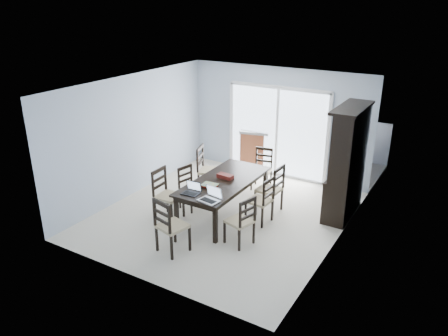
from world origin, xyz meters
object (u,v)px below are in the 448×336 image
at_px(chair_left_far, 205,164).
at_px(chair_right_far, 274,184).
at_px(chair_left_mid, 189,183).
at_px(chair_end_near, 168,221).
at_px(laptop_dark, 190,191).
at_px(cell_phone, 203,200).
at_px(chair_right_mid, 264,196).
at_px(dining_table, 224,184).
at_px(chair_end_far, 263,164).
at_px(hot_tub, 283,144).
at_px(laptop_silver, 209,198).
at_px(game_box, 225,176).
at_px(china_hutch, 347,164).
at_px(chair_left_near, 164,189).
at_px(chair_right_near, 243,216).

xyz_separation_m(chair_left_far, chair_right_far, (1.73, -0.19, -0.02)).
bearing_deg(chair_left_mid, chair_end_near, 36.18).
distance_m(laptop_dark, cell_phone, 0.35).
bearing_deg(chair_right_mid, dining_table, 101.39).
height_order(chair_end_far, hot_tub, chair_end_far).
height_order(chair_right_far, laptop_silver, chair_right_far).
bearing_deg(hot_tub, chair_left_mid, -99.85).
bearing_deg(game_box, china_hutch, 29.32).
bearing_deg(chair_left_near, dining_table, 125.38).
height_order(laptop_dark, cell_phone, laptop_dark).
bearing_deg(chair_left_near, game_box, 129.94).
relative_size(chair_right_mid, chair_end_far, 1.03).
bearing_deg(chair_end_near, laptop_silver, 79.35).
distance_m(chair_left_far, chair_right_near, 2.42).
bearing_deg(chair_end_far, dining_table, 77.03).
relative_size(dining_table, laptop_dark, 6.91).
height_order(chair_left_mid, chair_left_far, chair_left_far).
bearing_deg(chair_left_mid, chair_right_far, 124.53).
height_order(laptop_dark, game_box, laptop_dark).
bearing_deg(chair_right_mid, china_hutch, -40.75).
xyz_separation_m(chair_right_near, laptop_silver, (-0.62, -0.12, 0.24)).
xyz_separation_m(dining_table, chair_right_near, (0.88, -0.82, -0.11)).
height_order(chair_right_near, chair_end_far, chair_right_near).
height_order(chair_right_far, laptop_dark, chair_right_far).
distance_m(chair_end_near, hot_tub, 5.05).
height_order(laptop_dark, hot_tub, hot_tub).
height_order(chair_left_near, chair_left_mid, chair_left_near).
height_order(chair_right_near, hot_tub, chair_right_near).
distance_m(dining_table, hot_tub, 3.37).
relative_size(chair_right_near, hot_tub, 0.47).
bearing_deg(chair_end_far, game_box, 75.94).
xyz_separation_m(china_hutch, chair_end_near, (-2.11, -2.94, -0.45)).
distance_m(chair_right_far, cell_phone, 1.69).
bearing_deg(china_hutch, chair_right_far, -151.68).
xyz_separation_m(chair_left_far, chair_end_far, (0.99, 0.84, -0.08)).
height_order(chair_left_near, cell_phone, chair_left_near).
xyz_separation_m(chair_right_near, game_box, (-0.90, 0.92, 0.22)).
bearing_deg(chair_right_near, chair_end_far, 34.24).
xyz_separation_m(chair_left_near, laptop_dark, (0.74, -0.18, 0.18)).
distance_m(chair_left_near, chair_right_near, 1.82).
bearing_deg(chair_right_far, dining_table, 129.63).
distance_m(chair_left_far, cell_phone, 2.05).
height_order(chair_left_near, game_box, chair_left_near).
bearing_deg(china_hutch, dining_table, -148.29).
distance_m(chair_right_far, chair_end_near, 2.44).
bearing_deg(chair_right_far, chair_left_far, 87.04).
height_order(chair_left_near, chair_end_near, same).
height_order(chair_left_far, hot_tub, chair_left_far).
xyz_separation_m(game_box, hot_tub, (-0.18, 3.26, -0.29)).
bearing_deg(laptop_silver, chair_end_far, 103.82).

